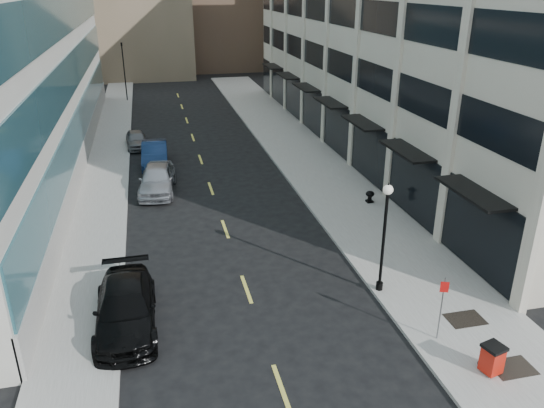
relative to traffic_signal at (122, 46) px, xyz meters
name	(u,v)px	position (x,y,z in m)	size (l,w,h in m)	color
sidewalk_right	(326,178)	(13.00, -28.00, -5.64)	(5.00, 80.00, 0.15)	gray
sidewalk_left	(102,196)	(-1.00, -28.00, -5.64)	(3.00, 80.00, 0.15)	gray
building_right	(421,24)	(22.44, -21.01, 3.28)	(15.30, 46.50, 18.25)	beige
grate_mid	(512,368)	(13.10, -47.00, -5.56)	(1.40, 1.00, 0.01)	black
grate_far	(465,319)	(13.10, -44.20, -5.56)	(1.40, 1.00, 0.01)	black
road_centerline	(217,207)	(5.50, -31.00, -5.71)	(0.15, 68.20, 0.01)	#D8CC4C
traffic_signal	(122,46)	(0.00, 0.00, 0.00)	(0.66, 0.66, 6.98)	black
car_black_pickup	(126,308)	(0.70, -41.50, -4.93)	(2.20, 5.40, 1.57)	black
car_silver_sedan	(157,179)	(2.30, -27.88, -4.86)	(2.04, 5.06, 1.72)	#95979D
car_blue_sedan	(155,154)	(2.30, -22.55, -4.91)	(1.71, 4.90, 1.62)	navy
car_grey_sedan	(136,139)	(1.02, -17.84, -5.07)	(1.53, 3.81, 1.30)	slate
trash_bin	(492,358)	(12.26, -47.00, -5.01)	(0.78, 0.79, 1.03)	#B3180B
lamppost	(385,229)	(10.80, -41.50, -2.80)	(0.39, 0.39, 4.72)	black
sign_post	(442,300)	(11.47, -45.01, -3.97)	(0.28, 0.13, 2.49)	slate
urn_planter	(370,195)	(14.10, -32.64, -5.15)	(0.49, 0.49, 0.68)	black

